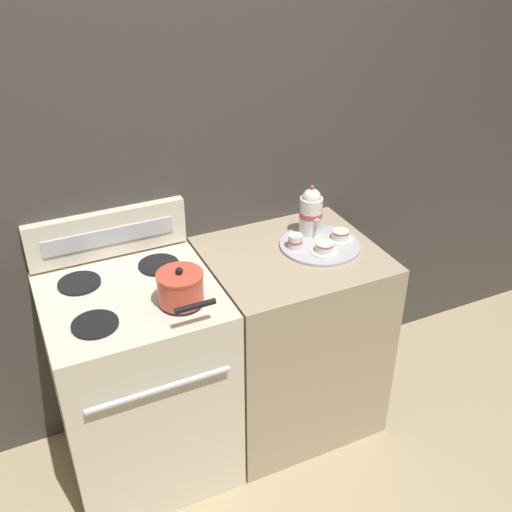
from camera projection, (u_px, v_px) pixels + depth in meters
name	position (u px, v px, depth m)	size (l,w,h in m)	color
ground_plane	(225.00, 431.00, 2.95)	(6.00, 6.00, 0.00)	tan
wall_back	(188.00, 201.00, 2.65)	(6.00, 0.05, 2.20)	#423D38
stove	(141.00, 383.00, 2.57)	(0.68, 0.68, 0.94)	beige
control_panel	(108.00, 234.00, 2.50)	(0.67, 0.05, 0.20)	beige
side_counter	(290.00, 338.00, 2.83)	(0.74, 0.65, 0.93)	tan
saucepan	(181.00, 288.00, 2.23)	(0.18, 0.26, 0.15)	#D14C38
serving_tray	(320.00, 245.00, 2.64)	(0.36, 0.36, 0.01)	#B2B2B7
teapot	(311.00, 211.00, 2.67)	(0.10, 0.17, 0.23)	white
teacup_left	(325.00, 248.00, 2.56)	(0.12, 0.12, 0.04)	white
teacup_right	(341.00, 235.00, 2.65)	(0.12, 0.12, 0.04)	white
creamer_jug	(295.00, 241.00, 2.59)	(0.06, 0.06, 0.06)	white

